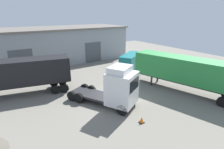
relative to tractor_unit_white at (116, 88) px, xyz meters
name	(u,v)px	position (x,y,z in m)	size (l,w,h in m)	color
ground_plane	(108,99)	(0.12, 1.62, -1.91)	(60.00, 60.00, 0.00)	slate
warehouse_building	(52,45)	(0.12, 20.29, 1.14)	(27.23, 9.85, 6.09)	#93999E
tractor_unit_white	(116,88)	(0.00, 0.00, 0.00)	(5.36, 7.18, 4.08)	silver
container_trailer_green	(187,71)	(8.36, -1.60, 0.61)	(5.40, 11.99, 3.93)	#28843D
container_trailer_grey	(16,73)	(-7.28, 7.99, 0.61)	(11.31, 4.97, 3.92)	black
delivery_van_teal	(131,61)	(8.80, 8.42, -0.59)	(5.80, 4.55, 2.41)	#197075
traffic_cone	(142,120)	(0.16, -3.35, -1.65)	(0.40, 0.40, 0.55)	black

